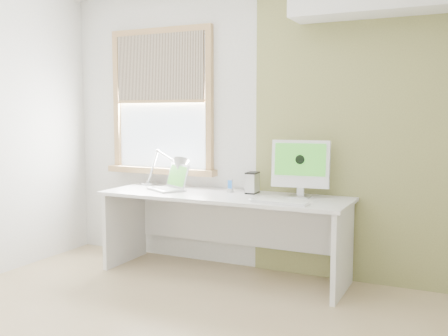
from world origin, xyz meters
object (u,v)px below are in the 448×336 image
Objects in this scene: laptop at (171,183)px; imac at (301,165)px; external_drive at (252,183)px; desk_lamp at (174,168)px; desk at (226,215)px.

laptop is 1.22m from imac.
laptop is 2.29× the size of external_drive.
desk is at bearing -9.51° from desk_lamp.
desk_lamp is (-0.60, 0.10, 0.38)m from desk.
desk is at bearing -171.13° from imac.
imac is (1.20, 0.12, 0.21)m from laptop.
laptop is at bearing -177.95° from desk.
laptop is at bearing -70.52° from desk_lamp.
desk_lamp is at bearing -179.98° from imac.
imac is (0.44, -0.01, 0.17)m from external_drive.
laptop is (-0.55, -0.02, 0.25)m from desk.
desk is 4.45× the size of imac.
laptop reaches higher than desk.
imac is at bearing 5.74° from laptop.
desk_lamp reaches higher than desk.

